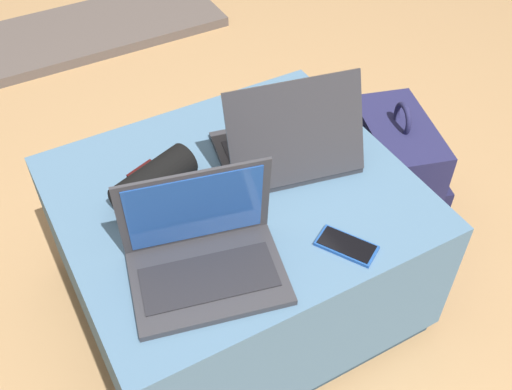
{
  "coord_description": "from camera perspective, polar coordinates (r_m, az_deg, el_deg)",
  "views": [
    {
      "loc": [
        -0.47,
        -0.95,
        1.48
      ],
      "look_at": [
        -0.0,
        -0.11,
        0.52
      ],
      "focal_mm": 42.0,
      "sensor_mm": 36.0,
      "label": 1
    }
  ],
  "objects": [
    {
      "name": "laptop_far",
      "position": [
        1.54,
        3.05,
        4.75
      ],
      "size": [
        0.39,
        0.32,
        0.26
      ],
      "rotation": [
        0.0,
        0.0,
        2.94
      ],
      "color": "#333338",
      "rests_on": "ottoman"
    },
    {
      "name": "ottoman",
      "position": [
        1.65,
        -1.76,
        -5.03
      ],
      "size": [
        0.86,
        0.76,
        0.44
      ],
      "color": "#2A3D4E",
      "rests_on": "ground_plane"
    },
    {
      "name": "ground_plane",
      "position": [
        1.82,
        -1.6,
        -9.5
      ],
      "size": [
        14.0,
        14.0,
        0.0
      ],
      "primitive_type": "plane",
      "color": "tan"
    },
    {
      "name": "wrist_brace",
      "position": [
        1.47,
        -9.68,
        1.36
      ],
      "size": [
        0.23,
        0.16,
        0.09
      ],
      "rotation": [
        0.0,
        0.0,
        3.5
      ],
      "color": "black",
      "rests_on": "ottoman"
    },
    {
      "name": "cell_phone",
      "position": [
        1.38,
        8.62,
        -4.79
      ],
      "size": [
        0.13,
        0.15,
        0.01
      ],
      "rotation": [
        0.0,
        0.0,
        0.54
      ],
      "color": "#1E4C9E",
      "rests_on": "ottoman"
    },
    {
      "name": "fireplace_hearth",
      "position": [
        3.05,
        -17.08,
        14.41
      ],
      "size": [
        1.4,
        0.5,
        0.04
      ],
      "color": "#564C47",
      "rests_on": "ground_plane"
    },
    {
      "name": "laptop_near",
      "position": [
        1.29,
        -4.98,
        -5.59
      ],
      "size": [
        0.37,
        0.3,
        0.24
      ],
      "rotation": [
        0.0,
        0.0,
        -0.23
      ],
      "color": "#333338",
      "rests_on": "ottoman"
    },
    {
      "name": "backpack",
      "position": [
        1.94,
        13.0,
        1.83
      ],
      "size": [
        0.33,
        0.39,
        0.46
      ],
      "rotation": [
        0.0,
        0.0,
        1.28
      ],
      "color": "#23234C",
      "rests_on": "ground_plane"
    }
  ]
}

